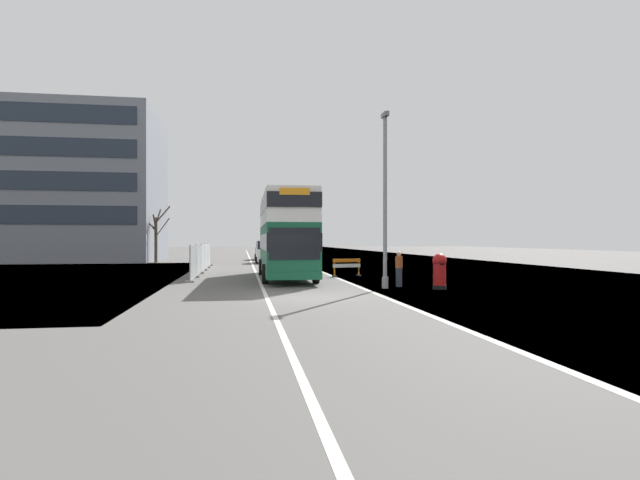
% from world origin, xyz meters
% --- Properties ---
extents(ground, '(140.00, 280.00, 0.10)m').
position_xyz_m(ground, '(0.62, 0.15, -0.05)').
color(ground, '#565451').
extents(double_decker_bus, '(2.94, 11.27, 4.75)m').
position_xyz_m(double_decker_bus, '(0.05, 9.64, 2.53)').
color(double_decker_bus, '#145638').
rests_on(double_decker_bus, ground).
extents(lamppost_foreground, '(0.29, 0.70, 8.01)m').
position_xyz_m(lamppost_foreground, '(4.03, 3.07, 3.77)').
color(lamppost_foreground, gray).
rests_on(lamppost_foreground, ground).
extents(red_pillar_postbox, '(0.63, 0.63, 1.60)m').
position_xyz_m(red_pillar_postbox, '(6.31, 2.26, 0.88)').
color(red_pillar_postbox, black).
rests_on(red_pillar_postbox, ground).
extents(roadworks_barrier, '(1.82, 0.86, 1.07)m').
position_xyz_m(roadworks_barrier, '(3.83, 10.53, 0.67)').
color(roadworks_barrier, orange).
rests_on(roadworks_barrier, ground).
extents(construction_site_fence, '(0.44, 17.20, 1.95)m').
position_xyz_m(construction_site_fence, '(-5.06, 16.07, 0.93)').
color(construction_site_fence, '#A8AAAD').
rests_on(construction_site_fence, ground).
extents(car_oncoming_near, '(1.98, 3.90, 2.09)m').
position_xyz_m(car_oncoming_near, '(-0.14, 28.71, 0.98)').
color(car_oncoming_near, silver).
rests_on(car_oncoming_near, ground).
extents(car_receding_mid, '(2.02, 4.53, 2.04)m').
position_xyz_m(car_receding_mid, '(0.03, 36.64, 0.96)').
color(car_receding_mid, navy).
rests_on(car_receding_mid, ground).
extents(bare_tree_far_verge_near, '(2.36, 2.12, 5.51)m').
position_xyz_m(bare_tree_far_verge_near, '(-10.60, 31.37, 2.80)').
color(bare_tree_far_verge_near, '#4C3D2D').
rests_on(bare_tree_far_verge_near, ground).
extents(bare_tree_far_verge_mid, '(2.66, 2.18, 5.46)m').
position_xyz_m(bare_tree_far_verge_mid, '(-14.46, 41.94, 2.35)').
color(bare_tree_far_verge_mid, '#4C3D2D').
rests_on(bare_tree_far_verge_mid, ground).
extents(bare_tree_far_verge_far, '(3.18, 3.14, 5.20)m').
position_xyz_m(bare_tree_far_verge_far, '(-14.96, 60.01, 2.63)').
color(bare_tree_far_verge_far, '#4C3D2D').
rests_on(bare_tree_far_verge_far, ground).
extents(pedestrian_at_kerb, '(0.34, 0.34, 1.66)m').
position_xyz_m(pedestrian_at_kerb, '(4.90, 3.74, 0.83)').
color(pedestrian_at_kerb, '#2D3342').
rests_on(pedestrian_at_kerb, ground).
extents(backdrop_office_block, '(27.08, 14.05, 15.45)m').
position_xyz_m(backdrop_office_block, '(-24.77, 36.65, 7.73)').
color(backdrop_office_block, gray).
rests_on(backdrop_office_block, ground).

